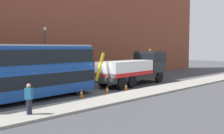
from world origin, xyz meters
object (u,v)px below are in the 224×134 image
(double_decker_bus, at_px, (28,70))
(pedestrian_onlooker, at_px, (29,99))
(recovery_tow_truck, at_px, (136,68))
(traffic_cone_near_bus, at_px, (81,93))
(traffic_cone_midway, at_px, (107,90))
(traffic_cone_near_truck, at_px, (126,87))
(street_lamp, at_px, (45,51))

(double_decker_bus, height_order, pedestrian_onlooker, double_decker_bus)
(recovery_tow_truck, bearing_deg, traffic_cone_near_bus, -171.80)
(traffic_cone_midway, bearing_deg, recovery_tow_truck, 19.14)
(recovery_tow_truck, bearing_deg, traffic_cone_midway, -164.86)
(traffic_cone_near_bus, bearing_deg, traffic_cone_midway, -7.31)
(traffic_cone_midway, height_order, traffic_cone_near_truck, same)
(recovery_tow_truck, xyz_separation_m, traffic_cone_midway, (-6.38, -2.21, -1.42))
(double_decker_bus, distance_m, traffic_cone_midway, 6.46)
(double_decker_bus, distance_m, traffic_cone_near_bus, 4.28)
(double_decker_bus, distance_m, traffic_cone_near_truck, 8.73)
(recovery_tow_truck, relative_size, traffic_cone_near_truck, 14.19)
(recovery_tow_truck, relative_size, pedestrian_onlooker, 5.97)
(street_lamp, bearing_deg, traffic_cone_near_truck, -64.97)
(pedestrian_onlooker, relative_size, traffic_cone_midway, 2.38)
(recovery_tow_truck, relative_size, street_lamp, 1.75)
(pedestrian_onlooker, bearing_deg, traffic_cone_midway, -11.94)
(traffic_cone_midway, bearing_deg, pedestrian_onlooker, -165.74)
(recovery_tow_truck, distance_m, traffic_cone_midway, 6.90)
(recovery_tow_truck, height_order, traffic_cone_midway, recovery_tow_truck)
(pedestrian_onlooker, relative_size, traffic_cone_near_bus, 2.38)
(pedestrian_onlooker, height_order, traffic_cone_midway, pedestrian_onlooker)
(traffic_cone_near_bus, height_order, traffic_cone_midway, same)
(double_decker_bus, xyz_separation_m, traffic_cone_near_bus, (3.35, -1.87, -1.89))
(double_decker_bus, bearing_deg, traffic_cone_near_truck, -17.80)
(street_lamp, bearing_deg, traffic_cone_near_bus, -100.85)
(traffic_cone_near_bus, xyz_separation_m, traffic_cone_midway, (2.43, -0.31, 0.00))
(recovery_tow_truck, distance_m, pedestrian_onlooker, 15.02)
(traffic_cone_near_truck, xyz_separation_m, street_lamp, (-3.51, 7.52, 3.13))
(double_decker_bus, bearing_deg, street_lamp, 45.06)
(pedestrian_onlooker, xyz_separation_m, traffic_cone_near_bus, (5.58, 2.35, -0.64))
(pedestrian_onlooker, xyz_separation_m, street_lamp, (6.99, 9.71, 2.49))
(recovery_tow_truck, bearing_deg, double_decker_bus, 176.16)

